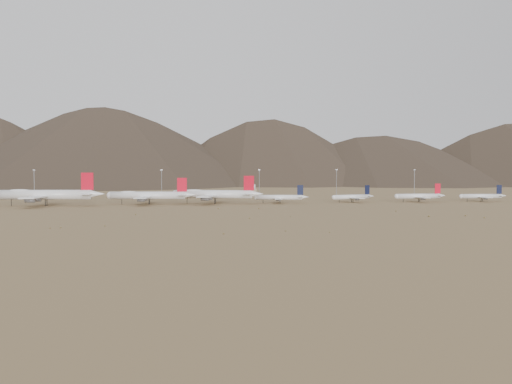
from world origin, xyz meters
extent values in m
plane|color=#A48454|center=(0.00, 0.00, 0.00)|extent=(3000.00, 3000.00, 0.00)
cylinder|color=white|center=(-135.64, 30.80, 8.11)|extent=(66.91, 17.46, 6.89)
cone|color=white|center=(-98.79, 24.83, 8.63)|extent=(12.84, 8.04, 6.20)
cube|color=white|center=(-136.96, 31.01, 7.08)|extent=(20.30, 62.03, 0.86)
cube|color=white|center=(-104.05, 25.68, 8.80)|extent=(9.63, 23.88, 0.41)
cube|color=red|center=(-105.37, 25.89, 17.67)|extent=(8.65, 2.00, 12.22)
cylinder|color=black|center=(-158.68, 34.53, 2.33)|extent=(0.44, 0.44, 4.67)
cylinder|color=black|center=(-134.05, 32.28, 2.33)|extent=(0.56, 0.56, 4.67)
cylinder|color=black|center=(-134.60, 28.88, 2.33)|extent=(0.56, 0.56, 4.67)
ellipsoid|color=white|center=(-152.75, 33.57, 10.01)|extent=(21.89, 8.51, 4.13)
cylinder|color=slate|center=(-135.01, 43.07, 5.37)|extent=(7.08, 4.13, 3.10)
cylinder|color=slate|center=(-138.91, 18.94, 5.37)|extent=(7.08, 4.13, 3.10)
cylinder|color=slate|center=(-133.25, 53.93, 5.37)|extent=(7.08, 4.13, 3.10)
cylinder|color=slate|center=(-140.67, 8.09, 5.37)|extent=(7.08, 4.13, 3.10)
cylinder|color=white|center=(-63.14, 35.82, 6.74)|extent=(55.53, 15.30, 5.72)
sphere|color=white|center=(-90.40, 40.65, 6.74)|extent=(5.61, 5.61, 5.61)
cone|color=white|center=(-32.60, 30.41, 7.17)|extent=(10.71, 6.81, 5.15)
cube|color=white|center=(-64.23, 36.02, 5.88)|extent=(17.58, 51.53, 0.72)
cube|color=white|center=(-36.96, 31.18, 7.31)|extent=(8.27, 19.86, 0.34)
cube|color=red|center=(-38.05, 31.38, 14.68)|extent=(7.18, 1.76, 10.15)
cylinder|color=black|center=(-82.22, 39.20, 1.94)|extent=(0.37, 0.37, 3.88)
cylinder|color=black|center=(-61.80, 37.04, 1.94)|extent=(0.46, 0.46, 3.88)
cylinder|color=black|center=(-62.30, 34.22, 1.94)|extent=(0.46, 0.46, 3.88)
ellipsoid|color=white|center=(-77.31, 38.33, 8.31)|extent=(18.20, 7.32, 3.43)
cylinder|color=slate|center=(-62.46, 46.01, 4.46)|extent=(5.90, 3.50, 2.58)
cylinder|color=slate|center=(-66.00, 26.02, 4.46)|extent=(5.90, 3.50, 2.58)
cylinder|color=slate|center=(-60.86, 55.01, 4.46)|extent=(5.90, 3.50, 2.58)
cylinder|color=slate|center=(-67.59, 17.02, 4.46)|extent=(5.90, 3.50, 2.58)
cylinder|color=white|center=(-14.07, 35.90, 7.24)|extent=(57.98, 26.33, 6.15)
sphere|color=white|center=(-42.00, 46.18, 7.24)|extent=(6.03, 6.03, 6.03)
cone|color=white|center=(17.21, 24.39, 7.70)|extent=(11.97, 8.89, 5.54)
cube|color=white|center=(-15.19, 36.31, 6.32)|extent=(27.78, 54.49, 0.77)
cube|color=white|center=(12.74, 26.03, 7.86)|extent=(12.19, 21.31, 0.37)
cube|color=red|center=(11.62, 26.44, 15.77)|extent=(7.45, 3.19, 10.91)
cylinder|color=black|center=(-33.62, 43.09, 2.08)|extent=(0.40, 0.40, 4.17)
cylinder|color=black|center=(-12.43, 36.93, 2.08)|extent=(0.50, 0.50, 4.17)
cylinder|color=black|center=(-13.49, 34.05, 2.08)|extent=(0.50, 0.50, 4.17)
ellipsoid|color=white|center=(-28.60, 41.24, 8.93)|extent=(19.47, 10.91, 3.69)
cylinder|color=slate|center=(-11.42, 46.55, 4.80)|extent=(6.54, 4.65, 2.77)
cylinder|color=slate|center=(-18.96, 26.07, 4.80)|extent=(6.54, 4.65, 2.77)
cylinder|color=slate|center=(-8.03, 55.77, 4.80)|extent=(6.54, 4.65, 2.77)
cylinder|color=slate|center=(-22.35, 16.85, 4.80)|extent=(6.54, 4.65, 2.77)
cylinder|color=white|center=(36.18, 32.25, 4.53)|extent=(35.30, 10.83, 3.83)
sphere|color=white|center=(18.91, 35.79, 4.53)|extent=(3.75, 3.75, 3.75)
cone|color=white|center=(55.51, 28.29, 4.82)|extent=(6.91, 4.65, 3.44)
cube|color=white|center=(35.49, 32.39, 3.96)|extent=(11.59, 30.73, 0.48)
cube|color=white|center=(52.75, 28.85, 4.91)|extent=(5.41, 11.88, 0.23)
cube|color=black|center=(52.06, 29.00, 10.22)|extent=(4.56, 1.26, 7.55)
cylinder|color=black|center=(24.09, 34.73, 1.31)|extent=(0.40, 0.40, 2.62)
cylinder|color=black|center=(37.06, 33.05, 1.31)|extent=(0.50, 0.50, 2.62)
cylinder|color=black|center=(36.67, 31.17, 1.31)|extent=(0.50, 0.50, 2.62)
cylinder|color=slate|center=(37.18, 40.68, 3.01)|extent=(3.80, 2.39, 1.72)
cylinder|color=slate|center=(33.79, 24.11, 3.01)|extent=(3.80, 2.39, 1.72)
cylinder|color=white|center=(94.64, 32.26, 4.31)|extent=(33.15, 13.24, 3.64)
sphere|color=white|center=(78.60, 27.38, 4.31)|extent=(3.57, 3.57, 3.57)
cone|color=white|center=(112.61, 37.73, 4.59)|extent=(6.73, 4.89, 3.28)
cube|color=white|center=(94.00, 32.07, 3.77)|extent=(13.50, 29.07, 0.46)
cube|color=white|center=(110.04, 36.95, 4.68)|extent=(6.07, 11.33, 0.22)
cube|color=black|center=(109.40, 36.75, 9.73)|extent=(4.27, 1.58, 7.19)
cylinder|color=black|center=(83.41, 28.85, 1.25)|extent=(0.38, 0.38, 2.49)
cylinder|color=black|center=(95.02, 33.33, 1.25)|extent=(0.48, 0.48, 2.49)
cylinder|color=black|center=(95.55, 31.59, 1.25)|extent=(0.48, 0.48, 2.49)
cylinder|color=slate|center=(91.66, 39.77, 2.86)|extent=(3.69, 2.54, 1.64)
cylinder|color=slate|center=(96.34, 24.37, 2.86)|extent=(3.69, 2.54, 1.64)
cylinder|color=white|center=(147.88, 25.91, 4.74)|extent=(36.96, 5.34, 4.00)
sphere|color=white|center=(129.47, 25.24, 4.74)|extent=(3.92, 3.92, 3.92)
cone|color=white|center=(168.50, 26.67, 5.04)|extent=(6.76, 3.84, 3.60)
cube|color=white|center=(147.14, 25.89, 4.14)|extent=(7.04, 31.77, 0.50)
cube|color=white|center=(165.55, 26.56, 5.14)|extent=(3.75, 12.11, 0.24)
cube|color=red|center=(164.81, 26.53, 10.68)|extent=(4.80, 0.53, 7.89)
cylinder|color=black|center=(134.99, 25.45, 1.37)|extent=(0.42, 0.42, 2.74)
cylinder|color=black|center=(148.58, 26.94, 1.37)|extent=(0.53, 0.53, 2.74)
cylinder|color=black|center=(148.65, 24.94, 1.37)|extent=(0.53, 0.53, 2.74)
cylinder|color=slate|center=(146.82, 34.72, 3.15)|extent=(3.75, 1.93, 1.80)
cylinder|color=slate|center=(147.46, 17.05, 3.15)|extent=(3.75, 1.93, 1.80)
cylinder|color=white|center=(201.22, 23.79, 4.33)|extent=(33.79, 5.55, 3.65)
sphere|color=white|center=(184.42, 24.74, 4.33)|extent=(3.58, 3.58, 3.58)
cone|color=white|center=(220.03, 22.73, 4.60)|extent=(6.23, 3.62, 3.29)
cube|color=white|center=(200.55, 23.83, 3.78)|extent=(7.00, 29.09, 0.46)
cube|color=white|center=(217.34, 22.88, 4.69)|extent=(3.64, 11.11, 0.22)
cube|color=black|center=(216.67, 22.92, 9.76)|extent=(4.38, 0.58, 7.21)
cylinder|color=black|center=(189.46, 24.46, 1.25)|extent=(0.38, 0.38, 2.50)
cylinder|color=black|center=(201.94, 24.67, 1.25)|extent=(0.48, 0.48, 2.50)
cylinder|color=black|center=(201.84, 22.84, 1.25)|extent=(0.48, 0.48, 2.50)
cylinder|color=slate|center=(201.00, 31.89, 2.87)|extent=(3.45, 1.83, 1.64)
cylinder|color=slate|center=(200.09, 15.77, 2.87)|extent=(3.45, 1.83, 1.64)
cube|color=gray|center=(30.00, 120.00, 4.00)|extent=(8.00, 8.00, 8.00)
cube|color=slate|center=(30.00, 120.00, 10.00)|extent=(6.00, 6.00, 4.00)
cylinder|color=gray|center=(-159.24, 118.75, 12.50)|extent=(0.50, 0.50, 25.00)
cube|color=gray|center=(-159.24, 118.75, 25.30)|extent=(2.00, 0.60, 0.80)
cylinder|color=gray|center=(-51.26, 137.23, 12.50)|extent=(0.50, 0.50, 25.00)
cube|color=gray|center=(-51.26, 137.23, 25.30)|extent=(2.00, 0.60, 0.80)
cylinder|color=gray|center=(36.37, 115.48, 12.50)|extent=(0.50, 0.50, 25.00)
cube|color=gray|center=(36.37, 115.48, 25.30)|extent=(2.00, 0.60, 0.80)
cylinder|color=gray|center=(119.88, 145.40, 12.50)|extent=(0.50, 0.50, 25.00)
cube|color=gray|center=(119.88, 145.40, 25.30)|extent=(2.00, 0.60, 0.80)
cylinder|color=gray|center=(191.65, 122.96, 12.50)|extent=(0.50, 0.50, 25.00)
cube|color=gray|center=(191.65, 122.96, 25.30)|extent=(2.00, 0.60, 0.80)
ellipsoid|color=olive|center=(-31.23, -163.03, 0.24)|extent=(0.87, 0.87, 0.48)
ellipsoid|color=olive|center=(117.50, -113.81, 0.32)|extent=(1.06, 1.06, 0.65)
ellipsoid|color=olive|center=(-105.29, -127.00, 0.22)|extent=(0.80, 0.80, 0.45)
ellipsoid|color=olive|center=(15.67, -87.69, 0.15)|extent=(0.58, 0.58, 0.29)
ellipsoid|color=olive|center=(-8.49, -93.67, 0.29)|extent=(0.79, 0.79, 0.58)
ellipsoid|color=olive|center=(113.88, -100.98, 0.41)|extent=(0.93, 0.93, 0.81)
ellipsoid|color=olive|center=(-17.08, -20.90, 0.36)|extent=(1.00, 1.00, 0.72)
ellipsoid|color=olive|center=(9.51, -24.83, 0.33)|extent=(1.02, 1.02, 0.66)
ellipsoid|color=olive|center=(-3.60, -156.88, 0.18)|extent=(0.71, 0.71, 0.36)
ellipsoid|color=olive|center=(91.48, -101.39, 0.46)|extent=(1.08, 1.08, 0.93)
ellipsoid|color=olive|center=(13.40, -165.67, 0.22)|extent=(0.59, 0.59, 0.43)
ellipsoid|color=olive|center=(-100.79, -126.57, 0.32)|extent=(0.74, 0.74, 0.65)
ellipsoid|color=olive|center=(-69.40, -58.54, 0.34)|extent=(0.79, 0.79, 0.68)
ellipsoid|color=olive|center=(-81.86, -121.34, 0.24)|extent=(0.87, 0.87, 0.48)
ellipsoid|color=olive|center=(89.91, -61.45, 0.28)|extent=(0.94, 0.94, 0.56)
camera|label=1|loc=(-60.04, -394.69, 27.42)|focal=40.00mm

